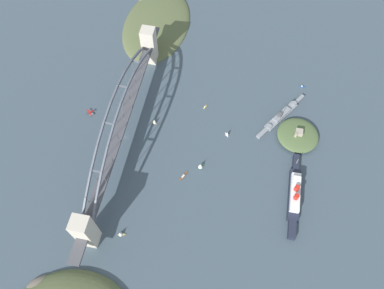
{
  "coord_description": "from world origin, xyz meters",
  "views": [
    {
      "loc": [
        205.05,
        118.33,
        366.62
      ],
      "look_at": [
        0.0,
        78.71,
        8.0
      ],
      "focal_mm": 34.57,
      "sensor_mm": 36.0,
      "label": 1
    }
  ],
  "objects_px": {
    "small_boat_6": "(154,121)",
    "small_boat_5": "(302,87)",
    "ocean_liner": "(294,194)",
    "fort_island_mid_harbor": "(298,135)",
    "seaplane_taxiing_near_bridge": "(90,113)",
    "small_boat_4": "(120,234)",
    "harbor_arch_bridge": "(122,124)",
    "small_boat_0": "(205,107)",
    "small_boat_1": "(184,176)",
    "small_boat_2": "(200,166)",
    "naval_cruiser": "(281,116)",
    "small_boat_3": "(227,134)"
  },
  "relations": [
    {
      "from": "small_boat_0",
      "to": "harbor_arch_bridge",
      "type": "bearing_deg",
      "value": -54.56
    },
    {
      "from": "naval_cruiser",
      "to": "small_boat_0",
      "type": "relative_size",
      "value": 10.74
    },
    {
      "from": "small_boat_5",
      "to": "small_boat_3",
      "type": "bearing_deg",
      "value": -42.82
    },
    {
      "from": "naval_cruiser",
      "to": "small_boat_4",
      "type": "bearing_deg",
      "value": -40.21
    },
    {
      "from": "fort_island_mid_harbor",
      "to": "small_boat_5",
      "type": "xyz_separation_m",
      "value": [
        -75.88,
        2.45,
        -3.23
      ]
    },
    {
      "from": "small_boat_1",
      "to": "small_boat_5",
      "type": "distance_m",
      "value": 193.48
    },
    {
      "from": "small_boat_1",
      "to": "small_boat_2",
      "type": "xyz_separation_m",
      "value": [
        -13.96,
        16.17,
        3.34
      ]
    },
    {
      "from": "ocean_liner",
      "to": "seaplane_taxiing_near_bridge",
      "type": "relative_size",
      "value": 9.93
    },
    {
      "from": "small_boat_0",
      "to": "small_boat_2",
      "type": "xyz_separation_m",
      "value": [
        82.15,
        8.92,
        3.24
      ]
    },
    {
      "from": "small_boat_2",
      "to": "small_boat_6",
      "type": "height_order",
      "value": "small_boat_2"
    },
    {
      "from": "small_boat_4",
      "to": "small_boat_6",
      "type": "xyz_separation_m",
      "value": [
        -137.14,
        0.97,
        0.53
      ]
    },
    {
      "from": "small_boat_0",
      "to": "small_boat_4",
      "type": "distance_m",
      "value": 180.82
    },
    {
      "from": "fort_island_mid_harbor",
      "to": "small_boat_4",
      "type": "bearing_deg",
      "value": -48.26
    },
    {
      "from": "ocean_liner",
      "to": "small_boat_3",
      "type": "relative_size",
      "value": 12.42
    },
    {
      "from": "small_boat_0",
      "to": "small_boat_6",
      "type": "distance_m",
      "value": 65.21
    },
    {
      "from": "ocean_liner",
      "to": "small_boat_4",
      "type": "relative_size",
      "value": 12.62
    },
    {
      "from": "seaplane_taxiing_near_bridge",
      "to": "small_boat_1",
      "type": "bearing_deg",
      "value": 64.61
    },
    {
      "from": "small_boat_4",
      "to": "seaplane_taxiing_near_bridge",
      "type": "bearing_deg",
      "value": -150.08
    },
    {
      "from": "naval_cruiser",
      "to": "ocean_liner",
      "type": "bearing_deg",
      "value": 11.55
    },
    {
      "from": "small_boat_3",
      "to": "small_boat_2",
      "type": "bearing_deg",
      "value": -26.11
    },
    {
      "from": "harbor_arch_bridge",
      "to": "ocean_liner",
      "type": "distance_m",
      "value": 200.31
    },
    {
      "from": "fort_island_mid_harbor",
      "to": "small_boat_2",
      "type": "distance_m",
      "value": 119.66
    },
    {
      "from": "small_boat_4",
      "to": "small_boat_6",
      "type": "height_order",
      "value": "small_boat_6"
    },
    {
      "from": "ocean_liner",
      "to": "small_boat_1",
      "type": "xyz_separation_m",
      "value": [
        -1.02,
        -119.07,
        -4.95
      ]
    },
    {
      "from": "ocean_liner",
      "to": "fort_island_mid_harbor",
      "type": "height_order",
      "value": "ocean_liner"
    },
    {
      "from": "small_boat_1",
      "to": "small_boat_5",
      "type": "bearing_deg",
      "value": 140.94
    },
    {
      "from": "harbor_arch_bridge",
      "to": "ocean_liner",
      "type": "relative_size",
      "value": 3.2
    },
    {
      "from": "ocean_liner",
      "to": "small_boat_5",
      "type": "relative_size",
      "value": 13.09
    },
    {
      "from": "naval_cruiser",
      "to": "fort_island_mid_harbor",
      "type": "distance_m",
      "value": 32.04
    },
    {
      "from": "fort_island_mid_harbor",
      "to": "seaplane_taxiing_near_bridge",
      "type": "relative_size",
      "value": 4.92
    },
    {
      "from": "harbor_arch_bridge",
      "to": "ocean_liner",
      "type": "xyz_separation_m",
      "value": [
        37.59,
        195.47,
        -22.42
      ]
    },
    {
      "from": "ocean_liner",
      "to": "small_boat_4",
      "type": "bearing_deg",
      "value": -65.99
    },
    {
      "from": "harbor_arch_bridge",
      "to": "small_boat_0",
      "type": "xyz_separation_m",
      "value": [
        -59.54,
        83.65,
        -27.26
      ]
    },
    {
      "from": "small_boat_2",
      "to": "small_boat_5",
      "type": "distance_m",
      "value": 172.52
    },
    {
      "from": "small_boat_2",
      "to": "small_boat_3",
      "type": "distance_m",
      "value": 52.3
    },
    {
      "from": "harbor_arch_bridge",
      "to": "small_boat_6",
      "type": "bearing_deg",
      "value": 130.94
    },
    {
      "from": "harbor_arch_bridge",
      "to": "small_boat_4",
      "type": "distance_m",
      "value": 118.28
    },
    {
      "from": "fort_island_mid_harbor",
      "to": "small_boat_4",
      "type": "relative_size",
      "value": 6.26
    },
    {
      "from": "seaplane_taxiing_near_bridge",
      "to": "small_boat_5",
      "type": "height_order",
      "value": "seaplane_taxiing_near_bridge"
    },
    {
      "from": "small_boat_1",
      "to": "small_boat_6",
      "type": "bearing_deg",
      "value": -142.07
    },
    {
      "from": "ocean_liner",
      "to": "small_boat_2",
      "type": "bearing_deg",
      "value": -98.28
    },
    {
      "from": "small_boat_6",
      "to": "small_boat_5",
      "type": "bearing_deg",
      "value": 117.63
    },
    {
      "from": "small_boat_2",
      "to": "small_boat_1",
      "type": "bearing_deg",
      "value": -49.2
    },
    {
      "from": "small_boat_2",
      "to": "small_boat_4",
      "type": "xyz_separation_m",
      "value": [
        89.74,
        -64.97,
        -0.55
      ]
    },
    {
      "from": "small_boat_2",
      "to": "seaplane_taxiing_near_bridge",
      "type": "bearing_deg",
      "value": -107.94
    },
    {
      "from": "seaplane_taxiing_near_bridge",
      "to": "small_boat_3",
      "type": "xyz_separation_m",
      "value": [
        -0.56,
        166.34,
        1.45
      ]
    },
    {
      "from": "seaplane_taxiing_near_bridge",
      "to": "small_boat_6",
      "type": "bearing_deg",
      "value": 90.72
    },
    {
      "from": "small_boat_5",
      "to": "small_boat_0",
      "type": "bearing_deg",
      "value": -64.74
    },
    {
      "from": "small_boat_2",
      "to": "small_boat_6",
      "type": "xyz_separation_m",
      "value": [
        -47.39,
        -64.0,
        -0.02
      ]
    },
    {
      "from": "naval_cruiser",
      "to": "small_boat_6",
      "type": "distance_m",
      "value": 151.21
    }
  ]
}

